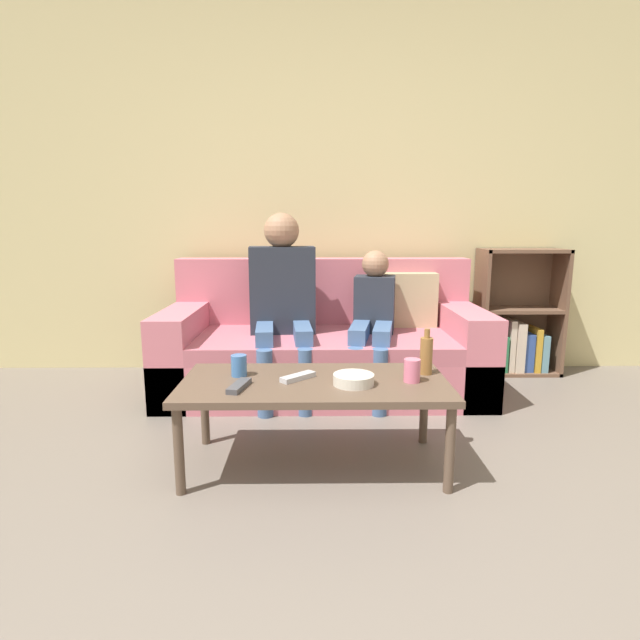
{
  "coord_description": "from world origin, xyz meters",
  "views": [
    {
      "loc": [
        -0.16,
        -1.04,
        1.05
      ],
      "look_at": [
        -0.13,
        1.54,
        0.56
      ],
      "focal_mm": 28.0,
      "sensor_mm": 36.0,
      "label": 1
    }
  ],
  "objects_px": {
    "tv_remote_0": "(298,377)",
    "bottle": "(426,355)",
    "bookshelf": "(514,326)",
    "person_adult": "(283,293)",
    "tv_remote_1": "(239,386)",
    "person_child": "(373,316)",
    "snack_bowl": "(354,379)",
    "cup_far": "(412,370)",
    "couch": "(325,348)",
    "cup_near": "(239,366)",
    "coffee_table": "(315,388)"
  },
  "relations": [
    {
      "from": "bottle",
      "to": "tv_remote_1",
      "type": "bearing_deg",
      "value": -166.36
    },
    {
      "from": "coffee_table",
      "to": "cup_near",
      "type": "distance_m",
      "value": 0.35
    },
    {
      "from": "tv_remote_0",
      "to": "bottle",
      "type": "height_order",
      "value": "bottle"
    },
    {
      "from": "tv_remote_0",
      "to": "bottle",
      "type": "bearing_deg",
      "value": 54.41
    },
    {
      "from": "cup_near",
      "to": "bottle",
      "type": "xyz_separation_m",
      "value": [
        0.83,
        0.02,
        0.04
      ]
    },
    {
      "from": "person_child",
      "to": "tv_remote_0",
      "type": "xyz_separation_m",
      "value": [
        -0.43,
        -0.93,
        -0.1
      ]
    },
    {
      "from": "couch",
      "to": "snack_bowl",
      "type": "bearing_deg",
      "value": -85.11
    },
    {
      "from": "couch",
      "to": "bottle",
      "type": "xyz_separation_m",
      "value": [
        0.43,
        -0.99,
        0.21
      ]
    },
    {
      "from": "coffee_table",
      "to": "tv_remote_0",
      "type": "relative_size",
      "value": 7.31
    },
    {
      "from": "couch",
      "to": "cup_near",
      "type": "xyz_separation_m",
      "value": [
        -0.4,
        -1.01,
        0.17
      ]
    },
    {
      "from": "snack_bowl",
      "to": "bottle",
      "type": "distance_m",
      "value": 0.37
    },
    {
      "from": "coffee_table",
      "to": "snack_bowl",
      "type": "distance_m",
      "value": 0.19
    },
    {
      "from": "person_adult",
      "to": "snack_bowl",
      "type": "xyz_separation_m",
      "value": [
        0.36,
        -1.06,
        -0.23
      ]
    },
    {
      "from": "bookshelf",
      "to": "tv_remote_1",
      "type": "height_order",
      "value": "bookshelf"
    },
    {
      "from": "person_adult",
      "to": "bottle",
      "type": "distance_m",
      "value": 1.16
    },
    {
      "from": "person_child",
      "to": "tv_remote_0",
      "type": "height_order",
      "value": "person_child"
    },
    {
      "from": "cup_far",
      "to": "bottle",
      "type": "distance_m",
      "value": 0.15
    },
    {
      "from": "person_child",
      "to": "tv_remote_0",
      "type": "distance_m",
      "value": 1.03
    },
    {
      "from": "person_child",
      "to": "tv_remote_1",
      "type": "height_order",
      "value": "person_child"
    },
    {
      "from": "cup_far",
      "to": "tv_remote_0",
      "type": "height_order",
      "value": "cup_far"
    },
    {
      "from": "person_child",
      "to": "bottle",
      "type": "relative_size",
      "value": 4.33
    },
    {
      "from": "bookshelf",
      "to": "cup_near",
      "type": "xyz_separation_m",
      "value": [
        -1.77,
        -1.37,
        0.1
      ]
    },
    {
      "from": "bookshelf",
      "to": "cup_far",
      "type": "xyz_separation_m",
      "value": [
        -1.02,
        -1.47,
        0.11
      ]
    },
    {
      "from": "person_adult",
      "to": "cup_near",
      "type": "relative_size",
      "value": 11.94
    },
    {
      "from": "person_child",
      "to": "cup_near",
      "type": "distance_m",
      "value": 1.12
    },
    {
      "from": "cup_far",
      "to": "tv_remote_0",
      "type": "bearing_deg",
      "value": 175.71
    },
    {
      "from": "person_adult",
      "to": "cup_far",
      "type": "relative_size",
      "value": 11.4
    },
    {
      "from": "coffee_table",
      "to": "bottle",
      "type": "bearing_deg",
      "value": 10.31
    },
    {
      "from": "person_adult",
      "to": "tv_remote_1",
      "type": "xyz_separation_m",
      "value": [
        -0.11,
        -1.1,
        -0.24
      ]
    },
    {
      "from": "couch",
      "to": "bottle",
      "type": "distance_m",
      "value": 1.1
    },
    {
      "from": "couch",
      "to": "person_adult",
      "type": "relative_size",
      "value": 1.77
    },
    {
      "from": "tv_remote_1",
      "to": "snack_bowl",
      "type": "bearing_deg",
      "value": 18.31
    },
    {
      "from": "tv_remote_1",
      "to": "bottle",
      "type": "bearing_deg",
      "value": 26.4
    },
    {
      "from": "tv_remote_1",
      "to": "snack_bowl",
      "type": "xyz_separation_m",
      "value": [
        0.47,
        0.05,
        0.01
      ]
    },
    {
      "from": "couch",
      "to": "bottle",
      "type": "relative_size",
      "value": 9.62
    },
    {
      "from": "cup_near",
      "to": "snack_bowl",
      "type": "xyz_separation_m",
      "value": [
        0.5,
        -0.13,
        -0.02
      ]
    },
    {
      "from": "coffee_table",
      "to": "bottle",
      "type": "height_order",
      "value": "bottle"
    },
    {
      "from": "tv_remote_0",
      "to": "tv_remote_1",
      "type": "bearing_deg",
      "value": -106.38
    },
    {
      "from": "cup_far",
      "to": "person_adult",
      "type": "bearing_deg",
      "value": 120.98
    },
    {
      "from": "couch",
      "to": "bottle",
      "type": "height_order",
      "value": "couch"
    },
    {
      "from": "person_child",
      "to": "snack_bowl",
      "type": "relative_size",
      "value": 5.21
    },
    {
      "from": "coffee_table",
      "to": "cup_near",
      "type": "xyz_separation_m",
      "value": [
        -0.33,
        0.07,
        0.08
      ]
    },
    {
      "from": "cup_near",
      "to": "bottle",
      "type": "bearing_deg",
      "value": 1.36
    },
    {
      "from": "bookshelf",
      "to": "bottle",
      "type": "distance_m",
      "value": 1.65
    },
    {
      "from": "bookshelf",
      "to": "person_adult",
      "type": "bearing_deg",
      "value": -164.76
    },
    {
      "from": "tv_remote_1",
      "to": "snack_bowl",
      "type": "distance_m",
      "value": 0.48
    },
    {
      "from": "cup_near",
      "to": "bottle",
      "type": "relative_size",
      "value": 0.46
    },
    {
      "from": "person_adult",
      "to": "bottle",
      "type": "height_order",
      "value": "person_adult"
    },
    {
      "from": "tv_remote_0",
      "to": "snack_bowl",
      "type": "bearing_deg",
      "value": 29.45
    },
    {
      "from": "person_adult",
      "to": "tv_remote_1",
      "type": "bearing_deg",
      "value": -100.56
    }
  ]
}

